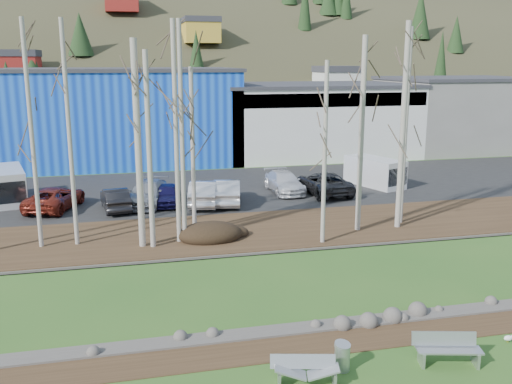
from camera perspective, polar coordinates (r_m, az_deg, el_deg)
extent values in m
plane|color=#2C571E|center=(17.59, 9.47, -17.66)|extent=(200.00, 200.00, 0.00)
cube|color=#382616|center=(19.29, 6.99, -14.61)|extent=(80.00, 1.80, 0.03)
cube|color=#382616|center=(30.34, -1.13, -3.96)|extent=(80.00, 7.00, 0.15)
cube|color=black|center=(40.34, -4.31, 0.28)|extent=(80.00, 14.00, 0.14)
cube|color=#0E3AB9|center=(53.10, -13.29, 7.33)|extent=(20.00, 12.00, 8.00)
cube|color=#333338|center=(52.88, -13.52, 11.80)|extent=(20.40, 12.24, 0.30)
cube|color=silver|center=(56.18, 5.57, 7.13)|extent=(18.00, 12.00, 6.50)
cube|color=#333338|center=(55.94, 5.64, 10.60)|extent=(18.36, 12.24, 0.30)
cube|color=navy|center=(50.46, 7.81, 9.09)|extent=(17.64, 0.20, 1.20)
cube|color=slate|center=(63.17, 19.56, 7.32)|extent=(14.00, 12.00, 7.00)
cube|color=#333338|center=(62.96, 19.81, 10.62)|extent=(14.28, 12.24, 0.30)
cube|color=#B5B7BA|center=(18.48, 16.21, -15.59)|extent=(0.23, 0.59, 0.47)
cube|color=#B5B7BA|center=(18.95, 21.09, -15.21)|extent=(0.23, 0.59, 0.47)
cube|color=#B5B7BA|center=(18.61, 18.27, -13.74)|extent=(1.91, 0.60, 0.43)
cube|color=#B5B7BA|center=(18.59, 18.74, -14.74)|extent=(2.01, 1.00, 0.05)
cube|color=#B5B7BA|center=(16.86, 2.35, -18.06)|extent=(0.21, 0.57, 0.45)
cube|color=#B5B7BA|center=(16.98, 7.82, -17.93)|extent=(0.21, 0.57, 0.45)
cube|color=#B5B7BA|center=(16.87, 4.70, -16.53)|extent=(1.85, 0.64, 0.40)
cube|color=#ABAEB1|center=(16.77, 3.46, -17.50)|extent=(0.99, 0.71, 0.33)
cube|color=#ABAEB1|center=(16.85, 6.75, -17.43)|extent=(0.99, 0.71, 0.33)
cylinder|color=#B5B7BA|center=(17.63, 8.60, -16.06)|extent=(0.61, 0.61, 0.80)
cylinder|color=gold|center=(20.76, 23.88, -13.50)|extent=(0.01, 0.01, 0.09)
cylinder|color=gold|center=(20.80, 23.79, -13.44)|extent=(0.01, 0.01, 0.09)
ellipsoid|color=white|center=(20.75, 23.93, -13.21)|extent=(0.32, 0.18, 0.18)
cube|color=gray|center=(20.74, 23.93, -13.12)|extent=(0.22, 0.16, 0.02)
ellipsoid|color=black|center=(28.85, -4.61, -4.09)|extent=(3.25, 2.29, 0.64)
cylinder|color=#AFA89F|center=(28.50, -21.50, 5.18)|extent=(0.21, 0.21, 10.68)
cylinder|color=#AFA89F|center=(27.23, -11.70, 4.53)|extent=(0.32, 0.32, 9.78)
cylinder|color=#AFA89F|center=(27.64, -7.43, 5.74)|extent=(0.23, 0.23, 10.67)
cylinder|color=#AFA89F|center=(27.08, -10.63, 3.99)|extent=(0.25, 0.25, 9.27)
cylinder|color=#AFA89F|center=(29.50, -6.34, 4.09)|extent=(0.22, 0.22, 8.49)
cylinder|color=#AFA89F|center=(27.55, 6.89, 3.78)|extent=(0.21, 0.21, 8.81)
cylinder|color=#AFA89F|center=(30.85, 14.47, 6.25)|extent=(0.29, 0.29, 10.74)
cylinder|color=#AFA89F|center=(29.88, 10.48, 5.55)|extent=(0.28, 0.28, 10.03)
cylinder|color=#AFA89F|center=(31.78, 14.71, 6.21)|extent=(0.24, 0.24, 10.51)
cylinder|color=#AFA89F|center=(27.62, -8.00, 5.72)|extent=(0.23, 0.23, 10.67)
cylinder|color=#AFA89F|center=(28.31, -18.15, 5.39)|extent=(0.21, 0.21, 10.68)
imported|color=black|center=(35.32, -13.89, -0.67)|extent=(1.94, 4.22, 1.34)
imported|color=maroon|center=(36.50, -19.47, -0.58)|extent=(3.73, 5.40, 1.37)
imported|color=#93959A|center=(36.18, -10.80, -0.11)|extent=(3.34, 5.38, 1.46)
imported|color=#151245|center=(35.96, -8.90, -0.25)|extent=(2.04, 3.94, 1.28)
imported|color=silver|center=(35.62, -5.29, -0.06)|extent=(2.51, 4.92, 1.54)
imported|color=#2A2A2C|center=(38.70, 6.81, 0.91)|extent=(2.74, 5.47, 1.49)
imported|color=silver|center=(38.95, 2.84, 0.99)|extent=(2.07, 4.81, 1.38)
imported|color=silver|center=(35.85, -2.93, 0.06)|extent=(2.51, 4.92, 1.54)
cube|color=white|center=(41.87, 11.77, 1.99)|extent=(3.28, 4.91, 1.99)
cube|color=black|center=(40.64, 13.53, 1.58)|extent=(2.01, 1.48, 1.23)
cube|color=silver|center=(39.53, -23.71, 0.64)|extent=(3.12, 5.25, 2.15)
cube|color=black|center=(37.62, -23.53, 0.07)|extent=(2.13, 1.44, 1.33)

